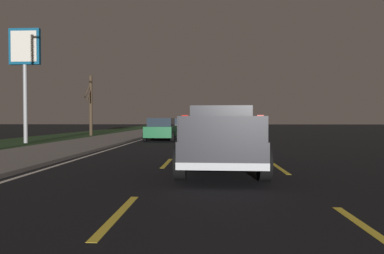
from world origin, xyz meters
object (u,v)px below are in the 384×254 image
sedan_white (211,130)px  bare_tree_far (91,104)px  pickup_truck (221,138)px  sedan_green (162,129)px  gas_price_sign (25,57)px  sedan_black (177,126)px

sedan_white → bare_tree_far: bearing=53.5°
pickup_truck → sedan_white: (12.16, 0.23, -0.13)m
pickup_truck → bare_tree_far: size_ratio=1.02×
sedan_green → bare_tree_far: bare_tree_far is taller
sedan_white → gas_price_sign: (-1.93, 11.37, 4.48)m
sedan_green → bare_tree_far: bearing=46.9°
sedan_black → sedan_white: size_ratio=1.01×
sedan_green → gas_price_sign: (-2.96, 8.01, 4.48)m
pickup_truck → sedan_green: (13.19, 3.59, -0.13)m
pickup_truck → sedan_green: 13.67m
gas_price_sign → pickup_truck: bearing=-131.4°
sedan_black → sedan_white: bearing=-165.2°
pickup_truck → gas_price_sign: 16.07m
sedan_white → bare_tree_far: 13.51m
bare_tree_far → sedan_green: bearing=-133.1°
sedan_green → gas_price_sign: 9.64m
pickup_truck → sedan_white: size_ratio=1.24×
sedan_green → pickup_truck: bearing=-164.8°
gas_price_sign → bare_tree_far: gas_price_sign is taller
bare_tree_far → sedan_white: bearing=-126.5°
sedan_white → bare_tree_far: bare_tree_far is taller
sedan_green → gas_price_sign: bearing=110.3°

